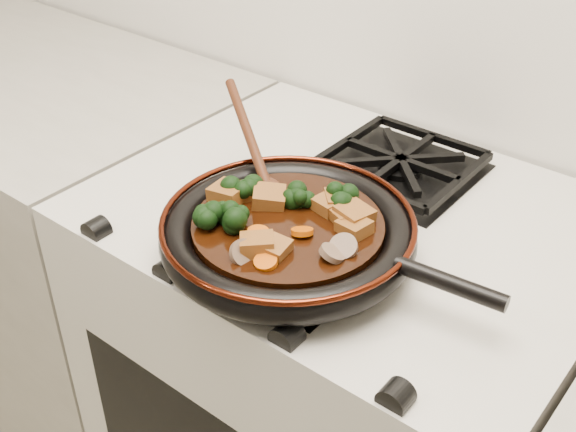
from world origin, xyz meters
The scene contains 29 objects.
stove centered at (0.00, 1.69, 0.45)m, with size 0.76×0.60×0.90m, color beige.
burner_grate_front centered at (0.00, 1.55, 0.91)m, with size 0.23×0.23×0.03m, color black, non-canonical shape.
burner_grate_back centered at (0.00, 1.83, 0.91)m, with size 0.23×0.23×0.03m, color black, non-canonical shape.
skillet centered at (0.00, 1.54, 0.94)m, with size 0.47×0.34×0.05m.
braising_sauce centered at (0.00, 1.54, 0.95)m, with size 0.26×0.26×0.02m, color black.
tofu_cube_0 centered at (0.08, 1.57, 0.97)m, with size 0.04×0.04×0.02m, color brown.
tofu_cube_1 centered at (0.01, 1.46, 0.97)m, with size 0.04×0.04×0.02m, color brown.
tofu_cube_2 centered at (0.03, 1.47, 0.97)m, with size 0.03×0.03×0.02m, color brown.
tofu_cube_3 centered at (-0.05, 1.56, 0.97)m, with size 0.04×0.04×0.02m, color brown.
tofu_cube_4 centered at (0.03, 1.61, 0.97)m, with size 0.04×0.04×0.02m, color brown.
tofu_cube_5 centered at (0.07, 1.59, 0.97)m, with size 0.04×0.04×0.02m, color brown.
tofu_cube_6 centered at (0.03, 1.59, 0.97)m, with size 0.04×0.04×0.02m, color brown.
tofu_cube_7 centered at (0.05, 1.59, 0.97)m, with size 0.04×0.03×0.02m, color brown.
tofu_cube_8 centered at (-0.10, 1.53, 0.97)m, with size 0.04×0.05×0.02m, color brown.
tofu_cube_9 centered at (-0.08, 1.56, 0.97)m, with size 0.03×0.04×0.02m, color brown.
broccoli_floret_0 centered at (0.03, 1.61, 0.97)m, with size 0.06×0.06×0.05m, color black, non-canonical shape.
broccoli_floret_1 centered at (-0.09, 1.55, 0.97)m, with size 0.06×0.06×0.05m, color black, non-canonical shape.
broccoli_floret_2 centered at (-0.08, 1.46, 0.97)m, with size 0.06×0.06×0.05m, color black, non-canonical shape.
broccoli_floret_3 centered at (-0.07, 1.50, 0.97)m, with size 0.06×0.06×0.05m, color black, non-canonical shape.
broccoli_floret_4 centered at (-0.05, 1.48, 0.97)m, with size 0.06×0.06×0.05m, color black, non-canonical shape.
broccoli_floret_5 centered at (-0.01, 1.58, 0.97)m, with size 0.06×0.06×0.05m, color black, non-canonical shape.
carrot_coin_0 centered at (0.03, 1.53, 0.96)m, with size 0.03×0.03×0.01m, color #CA5005.
carrot_coin_1 centered at (0.04, 1.45, 0.96)m, with size 0.03×0.03×0.01m, color #CA5005.
carrot_coin_2 centered at (-0.03, 1.59, 0.96)m, with size 0.03×0.03×0.01m, color #CA5005.
carrot_coin_3 centered at (-0.01, 1.49, 0.96)m, with size 0.03×0.03×0.01m, color #CA5005.
mushroom_slice_0 centered at (0.01, 1.44, 0.97)m, with size 0.04×0.04×0.01m, color brown.
mushroom_slice_1 centered at (0.09, 1.53, 0.97)m, with size 0.04×0.04×0.01m, color brown.
mushroom_slice_2 centered at (0.09, 1.51, 0.97)m, with size 0.03×0.03×0.01m, color brown.
wooden_spoon centered at (-0.12, 1.61, 0.98)m, with size 0.13×0.10×0.22m.
Camera 1 is at (0.49, 0.92, 1.50)m, focal length 45.00 mm.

